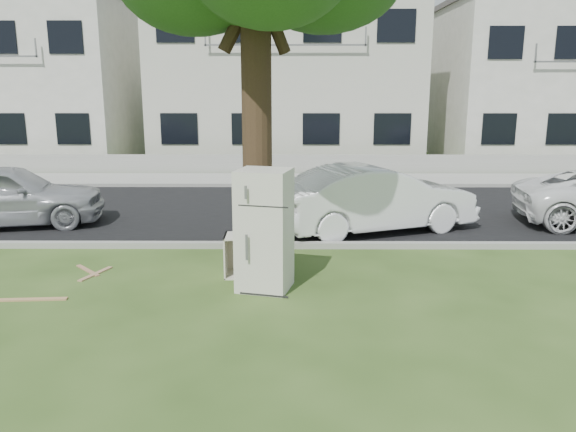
{
  "coord_description": "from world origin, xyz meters",
  "views": [
    {
      "loc": [
        0.22,
        -8.43,
        3.15
      ],
      "look_at": [
        0.17,
        0.6,
        1.09
      ],
      "focal_mm": 35.0,
      "sensor_mm": 36.0,
      "label": 1
    }
  ],
  "objects_px": {
    "car_center": "(375,199)",
    "fridge": "(264,230)",
    "cabinet": "(252,255)",
    "car_left": "(6,195)"
  },
  "relations": [
    {
      "from": "cabinet",
      "to": "car_center",
      "type": "distance_m",
      "value": 4.0
    },
    {
      "from": "fridge",
      "to": "car_center",
      "type": "relative_size",
      "value": 0.43
    },
    {
      "from": "cabinet",
      "to": "car_left",
      "type": "distance_m",
      "value": 6.88
    },
    {
      "from": "car_center",
      "to": "cabinet",
      "type": "bearing_deg",
      "value": 119.4
    },
    {
      "from": "cabinet",
      "to": "car_center",
      "type": "xyz_separation_m",
      "value": [
        2.55,
        3.06,
        0.39
      ]
    },
    {
      "from": "cabinet",
      "to": "car_center",
      "type": "height_order",
      "value": "car_center"
    },
    {
      "from": "car_center",
      "to": "car_left",
      "type": "height_order",
      "value": "car_center"
    },
    {
      "from": "fridge",
      "to": "car_center",
      "type": "distance_m",
      "value": 4.36
    },
    {
      "from": "fridge",
      "to": "cabinet",
      "type": "relative_size",
      "value": 2.12
    },
    {
      "from": "car_center",
      "to": "fridge",
      "type": "bearing_deg",
      "value": 127.47
    }
  ]
}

